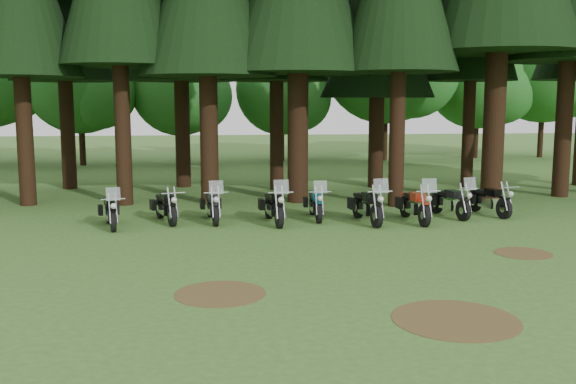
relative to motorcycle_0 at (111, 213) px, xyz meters
name	(u,v)px	position (x,y,z in m)	size (l,w,h in m)	color
ground	(349,264)	(6.14, -5.12, -0.44)	(120.00, 120.00, 0.00)	#366024
decid_2	(84,81)	(-4.29, 19.66, 4.51)	(6.72, 6.53, 8.40)	black
decid_3	(184,89)	(1.43, 20.01, 4.07)	(6.12, 5.95, 7.65)	black
decid_4	(286,92)	(7.72, 21.20, 3.93)	(5.93, 5.76, 7.41)	black
decid_5	(393,62)	(14.44, 20.59, 5.79)	(8.45, 8.21, 10.56)	black
decid_6	(484,80)	(21.00, 21.89, 4.76)	(7.06, 6.86, 8.82)	black
decid_7	(552,64)	(25.61, 21.71, 5.78)	(8.44, 8.20, 10.55)	black
dirt_patch_0	(220,293)	(3.14, -7.12, -0.44)	(1.80, 1.80, 0.01)	#4C3D1E
dirt_patch_1	(523,253)	(10.64, -4.62, -0.44)	(1.40, 1.40, 0.01)	#4C3D1E
dirt_patch_2	(456,319)	(7.14, -9.12, -0.44)	(2.20, 2.20, 0.01)	#4C3D1E
motorcycle_0	(111,213)	(0.00, 0.00, 0.00)	(0.76, 2.11, 1.33)	black
motorcycle_1	(166,208)	(1.57, 0.69, 0.01)	(0.81, 2.13, 0.89)	black
motorcycle_2	(213,207)	(3.03, 0.59, 0.03)	(0.54, 2.27, 1.42)	black
motorcycle_3	(274,207)	(4.90, 0.09, 0.05)	(0.56, 2.37, 1.49)	black
motorcycle_4	(316,205)	(6.29, 0.66, 0.01)	(0.41, 2.16, 1.36)	black
motorcycle_5	(367,207)	(7.77, -0.18, 0.06)	(0.59, 2.42, 1.52)	black
motorcycle_6	(415,206)	(9.29, -0.20, 0.06)	(0.48, 2.39, 1.50)	black
motorcycle_7	(450,203)	(10.70, 0.53, 0.03)	(0.77, 2.24, 1.41)	black
motorcycle_8	(489,201)	(12.12, 0.73, 0.01)	(0.65, 2.17, 0.90)	black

